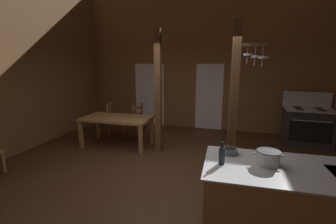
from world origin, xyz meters
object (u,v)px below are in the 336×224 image
object	(u,v)px
bottle_tall_on_counter	(222,155)
dining_table	(117,121)
ladderback_chair_near_window	(142,122)
mixing_bowl_on_counter	(229,151)
stove_range	(307,126)
kitchen_island	(302,209)
stockpot_on_counter	(268,158)
ladderback_chair_by_post	(115,120)

from	to	relation	value
bottle_tall_on_counter	dining_table	bearing A→B (deg)	137.42
ladderback_chair_near_window	bottle_tall_on_counter	xyz separation A→B (m)	(2.36, -3.27, 0.59)
mixing_bowl_on_counter	stove_range	bearing A→B (deg)	62.77
ladderback_chair_near_window	mixing_bowl_on_counter	size ratio (longest dim) A/B	4.78
mixing_bowl_on_counter	kitchen_island	bearing A→B (deg)	-15.76
dining_table	kitchen_island	bearing A→B (deg)	-33.49
mixing_bowl_on_counter	bottle_tall_on_counter	xyz separation A→B (m)	(-0.08, -0.33, 0.07)
kitchen_island	stockpot_on_counter	world-z (taller)	stockpot_on_counter
stockpot_on_counter	ladderback_chair_by_post	bearing A→B (deg)	139.81
kitchen_island	mixing_bowl_on_counter	size ratio (longest dim) A/B	11.05
stove_range	bottle_tall_on_counter	distance (m)	4.46
dining_table	mixing_bowl_on_counter	size ratio (longest dim) A/B	8.66
ladderback_chair_by_post	stockpot_on_counter	xyz separation A→B (m)	(3.72, -3.14, 0.57)
dining_table	ladderback_chair_by_post	size ratio (longest dim) A/B	1.81
bottle_tall_on_counter	mixing_bowl_on_counter	bearing A→B (deg)	77.34
ladderback_chair_by_post	bottle_tall_on_counter	bearing A→B (deg)	-45.40
ladderback_chair_near_window	mixing_bowl_on_counter	world-z (taller)	mixing_bowl_on_counter
stove_range	mixing_bowl_on_counter	size ratio (longest dim) A/B	6.64
stove_range	mixing_bowl_on_counter	world-z (taller)	stove_range
ladderback_chair_near_window	bottle_tall_on_counter	bearing A→B (deg)	-54.13
kitchen_island	stockpot_on_counter	xyz separation A→B (m)	(-0.39, 0.02, 0.55)
ladderback_chair_near_window	mixing_bowl_on_counter	distance (m)	3.85
stockpot_on_counter	dining_table	bearing A→B (deg)	143.65
dining_table	ladderback_chair_near_window	size ratio (longest dim) A/B	1.81
stove_range	ladderback_chair_near_window	xyz separation A→B (m)	(-4.31, -0.70, -0.03)
kitchen_island	ladderback_chair_near_window	xyz separation A→B (m)	(-3.25, 3.16, -0.02)
stockpot_on_counter	mixing_bowl_on_counter	bearing A→B (deg)	153.77
mixing_bowl_on_counter	ladderback_chair_near_window	bearing A→B (deg)	129.74
stove_range	stockpot_on_counter	distance (m)	4.14
kitchen_island	stove_range	world-z (taller)	stove_range
ladderback_chair_near_window	bottle_tall_on_counter	distance (m)	4.08
kitchen_island	mixing_bowl_on_counter	bearing A→B (deg)	164.24
stove_range	ladderback_chair_by_post	xyz separation A→B (m)	(-5.17, -0.70, -0.03)
ladderback_chair_near_window	stockpot_on_counter	xyz separation A→B (m)	(2.86, -3.14, 0.57)
kitchen_island	ladderback_chair_by_post	distance (m)	5.19
stove_range	kitchen_island	bearing A→B (deg)	-105.32
stove_range	ladderback_chair_near_window	distance (m)	4.37
ladderback_chair_by_post	stockpot_on_counter	world-z (taller)	stockpot_on_counter
ladderback_chair_near_window	stockpot_on_counter	bearing A→B (deg)	-47.69
dining_table	mixing_bowl_on_counter	bearing A→B (deg)	-37.70
mixing_bowl_on_counter	bottle_tall_on_counter	distance (m)	0.35
stove_range	ladderback_chair_by_post	world-z (taller)	stove_range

